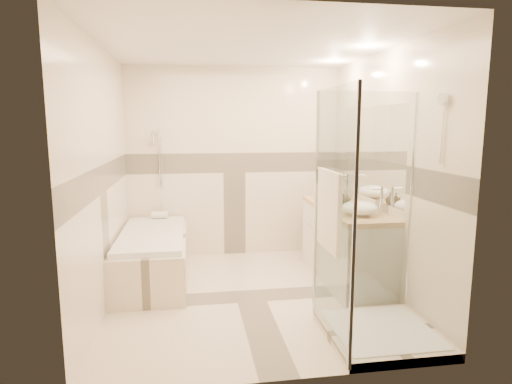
{
  "coord_description": "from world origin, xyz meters",
  "views": [
    {
      "loc": [
        -0.58,
        -4.16,
        1.76
      ],
      "look_at": [
        0.1,
        0.25,
        1.05
      ],
      "focal_mm": 30.0,
      "sensor_mm": 36.0,
      "label": 1
    }
  ],
  "objects": [
    {
      "name": "room",
      "position": [
        0.06,
        0.01,
        1.26
      ],
      "size": [
        2.82,
        3.02,
        2.52
      ],
      "color": "beige",
      "rests_on": "ground"
    },
    {
      "name": "bathtub",
      "position": [
        -1.02,
        0.65,
        0.31
      ],
      "size": [
        0.75,
        1.7,
        0.56
      ],
      "color": "beige",
      "rests_on": "ground"
    },
    {
      "name": "vanity",
      "position": [
        1.12,
        0.3,
        0.43
      ],
      "size": [
        0.58,
        1.62,
        0.85
      ],
      "color": "silver",
      "rests_on": "ground"
    },
    {
      "name": "shower_enclosure",
      "position": [
        0.83,
        -0.97,
        0.51
      ],
      "size": [
        0.96,
        0.93,
        2.04
      ],
      "color": "beige",
      "rests_on": "ground"
    },
    {
      "name": "vessel_sink_near",
      "position": [
        1.1,
        0.84,
        0.93
      ],
      "size": [
        0.39,
        0.39,
        0.16
      ],
      "primitive_type": "ellipsoid",
      "color": "white",
      "rests_on": "vanity"
    },
    {
      "name": "vessel_sink_far",
      "position": [
        1.1,
        -0.13,
        0.92
      ],
      "size": [
        0.36,
        0.36,
        0.14
      ],
      "primitive_type": "ellipsoid",
      "color": "white",
      "rests_on": "vanity"
    },
    {
      "name": "faucet_near",
      "position": [
        1.32,
        0.84,
        1.03
      ],
      "size": [
        0.13,
        0.03,
        0.31
      ],
      "color": "silver",
      "rests_on": "vanity"
    },
    {
      "name": "faucet_far",
      "position": [
        1.32,
        -0.13,
        1.01
      ],
      "size": [
        0.12,
        0.03,
        0.28
      ],
      "color": "silver",
      "rests_on": "vanity"
    },
    {
      "name": "amenity_bottle_a",
      "position": [
        1.1,
        0.23,
        0.93
      ],
      "size": [
        0.09,
        0.09,
        0.16
      ],
      "primitive_type": "imported",
      "rotation": [
        0.0,
        0.0,
        -0.41
      ],
      "color": "black",
      "rests_on": "vanity"
    },
    {
      "name": "amenity_bottle_b",
      "position": [
        1.1,
        0.35,
        0.92
      ],
      "size": [
        0.14,
        0.14,
        0.14
      ],
      "primitive_type": "imported",
      "rotation": [
        0.0,
        0.0,
        0.33
      ],
      "color": "black",
      "rests_on": "vanity"
    },
    {
      "name": "folded_towels",
      "position": [
        1.1,
        1.02,
        0.89
      ],
      "size": [
        0.19,
        0.28,
        0.08
      ],
      "primitive_type": "cube",
      "rotation": [
        0.0,
        0.0,
        0.14
      ],
      "color": "white",
      "rests_on": "vanity"
    },
    {
      "name": "rolled_towel",
      "position": [
        -0.98,
        1.35,
        0.61
      ],
      "size": [
        0.2,
        0.09,
        0.09
      ],
      "primitive_type": "cylinder",
      "rotation": [
        0.0,
        1.57,
        0.0
      ],
      "color": "white",
      "rests_on": "bathtub"
    }
  ]
}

